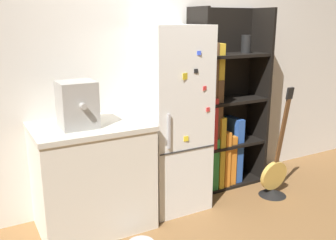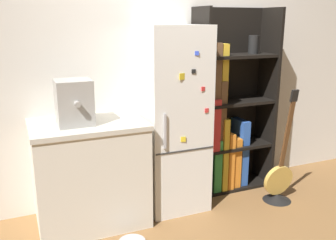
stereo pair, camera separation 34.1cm
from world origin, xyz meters
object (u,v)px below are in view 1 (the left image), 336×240
Objects in this scene: espresso_machine at (77,104)px; guitar at (274,180)px; bookshelf at (219,117)px; refrigerator at (172,119)px.

guitar is at bearing -8.75° from espresso_machine.
bookshelf is 1.58m from espresso_machine.
guitar is at bearing -20.27° from refrigerator.
bookshelf reaches higher than guitar.
bookshelf is at bearing 12.10° from refrigerator.
guitar is (0.98, -0.36, -0.68)m from refrigerator.
espresso_machine is at bearing 171.25° from guitar.
bookshelf is (0.64, 0.14, -0.10)m from refrigerator.
refrigerator is 1.49× the size of guitar.
refrigerator is 0.91× the size of bookshelf.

